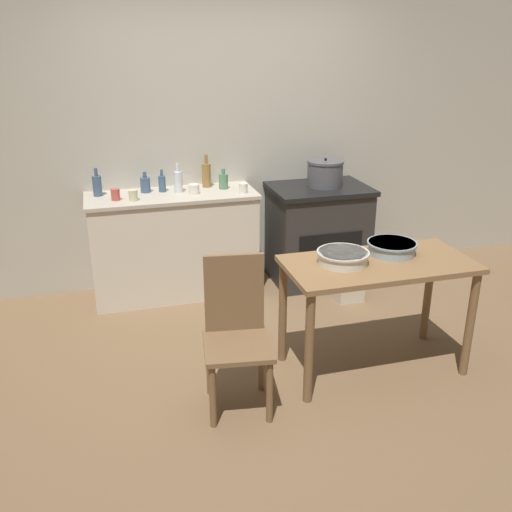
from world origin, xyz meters
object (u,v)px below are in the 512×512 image
(stove, at_px, (317,234))
(stock_pot, at_px, (325,173))
(cup_mid_right, at_px, (243,188))
(cup_right, at_px, (194,189))
(chair, at_px, (236,330))
(mixing_bowl_large, at_px, (392,247))
(work_table, at_px, (378,279))
(bottle_far_left, at_px, (162,183))
(bottle_mid_left, at_px, (206,174))
(bottle_left, at_px, (223,181))
(flour_sack, at_px, (350,283))
(bottle_center_left, at_px, (97,185))
(bottle_center, at_px, (178,181))
(bottle_center_right, at_px, (145,184))
(cup_far_right, at_px, (133,195))
(mixing_bowl_small, at_px, (343,257))
(cup_end_right, at_px, (115,195))

(stove, distance_m, stock_pot, 0.56)
(cup_mid_right, distance_m, cup_right, 0.41)
(chair, relative_size, stock_pot, 2.91)
(stock_pot, relative_size, mixing_bowl_large, 0.98)
(work_table, xyz_separation_m, stock_pot, (0.24, 1.52, 0.34))
(bottle_far_left, relative_size, bottle_mid_left, 0.67)
(chair, distance_m, bottle_left, 1.82)
(flour_sack, distance_m, cup_mid_right, 1.21)
(stove, xyz_separation_m, cup_right, (-1.12, -0.00, 0.50))
(bottle_center_left, bearing_deg, chair, -68.05)
(bottle_mid_left, xyz_separation_m, bottle_center_left, (-0.91, -0.04, -0.02))
(mixing_bowl_large, bearing_deg, cup_mid_right, 117.12)
(bottle_center, xyz_separation_m, bottle_center_right, (-0.27, 0.07, -0.03))
(stove, bearing_deg, stock_pot, 3.11)
(bottle_left, bearing_deg, cup_far_right, -167.81)
(work_table, xyz_separation_m, bottle_center_left, (-1.70, 1.66, 0.34))
(chair, bearing_deg, mixing_bowl_small, 20.49)
(stove, relative_size, mixing_bowl_large, 2.70)
(cup_far_right, bearing_deg, work_table, -45.27)
(chair, xyz_separation_m, mixing_bowl_small, (0.74, 0.16, 0.33))
(flour_sack, relative_size, cup_mid_right, 3.91)
(work_table, xyz_separation_m, bottle_far_left, (-1.17, 1.65, 0.32))
(bottle_mid_left, bearing_deg, bottle_center_right, -176.05)
(flour_sack, bearing_deg, work_table, -106.26)
(bottle_center_right, bearing_deg, chair, -79.51)
(work_table, height_order, bottle_center_right, bottle_center_right)
(cup_end_right, bearing_deg, chair, -69.99)
(mixing_bowl_large, relative_size, bottle_mid_left, 1.16)
(mixing_bowl_large, bearing_deg, bottle_center, 128.58)
(stove, relative_size, bottle_center_left, 3.82)
(bottle_center_left, bearing_deg, stock_pot, -4.24)
(stock_pot, bearing_deg, work_table, -98.93)
(stock_pot, bearing_deg, flour_sack, -84.11)
(bottle_mid_left, relative_size, cup_right, 3.22)
(bottle_center_right, bearing_deg, cup_far_right, -117.10)
(bottle_center, xyz_separation_m, cup_end_right, (-0.52, -0.11, -0.05))
(cup_far_right, bearing_deg, stove, 2.73)
(cup_right, bearing_deg, bottle_far_left, 150.35)
(bottle_far_left, relative_size, bottle_left, 1.07)
(mixing_bowl_large, bearing_deg, stove, 88.17)
(bottle_left, height_order, bottle_center_right, bottle_left)
(mixing_bowl_small, bearing_deg, bottle_mid_left, 108.17)
(mixing_bowl_small, bearing_deg, stove, 73.91)
(bottle_center, bearing_deg, cup_mid_right, -18.74)
(mixing_bowl_large, bearing_deg, cup_end_right, 141.09)
(bottle_left, height_order, cup_mid_right, bottle_left)
(bottle_far_left, bearing_deg, stock_pot, -5.39)
(bottle_center, distance_m, cup_right, 0.15)
(flour_sack, xyz_separation_m, cup_far_right, (-1.72, 0.44, 0.79))
(chair, bearing_deg, bottle_left, 87.53)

